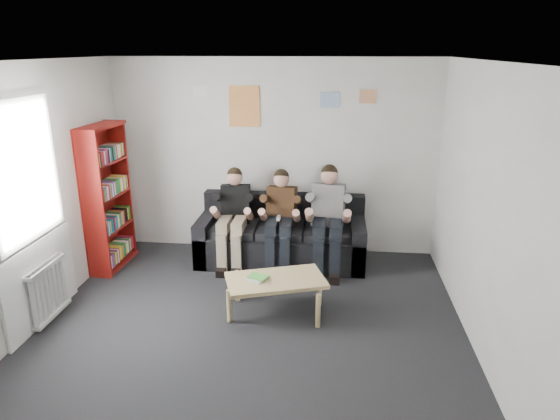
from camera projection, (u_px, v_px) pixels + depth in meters
name	position (u px, v px, depth m)	size (l,w,h in m)	color
room_shell	(242.00, 215.00, 4.59)	(5.00, 5.00, 5.00)	black
sofa	(282.00, 238.00, 6.85)	(2.25, 0.92, 0.87)	black
bookshelf	(108.00, 197.00, 6.50)	(0.29, 0.86, 1.90)	maroon
coffee_table	(276.00, 283.00, 5.44)	(1.05, 0.58, 0.42)	#D7B77C
game_cases	(257.00, 278.00, 5.40)	(0.22, 0.18, 0.03)	silver
person_left	(233.00, 218.00, 6.62)	(0.39, 0.83, 1.30)	black
person_middle	(280.00, 220.00, 6.56)	(0.38, 0.82, 1.30)	#432A16
person_right	(328.00, 220.00, 6.48)	(0.42, 0.90, 1.37)	silver
radiator	(48.00, 291.00, 5.30)	(0.10, 0.64, 0.60)	silver
window	(32.00, 231.00, 5.10)	(0.05, 1.30, 2.36)	white
poster_large	(244.00, 106.00, 6.76)	(0.42, 0.01, 0.55)	#D4C84B
poster_blue	(330.00, 100.00, 6.61)	(0.25, 0.01, 0.20)	#3E82D3
poster_pink	(368.00, 96.00, 6.55)	(0.22, 0.01, 0.18)	#D0417E
poster_sign	(200.00, 91.00, 6.76)	(0.20, 0.01, 0.14)	white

